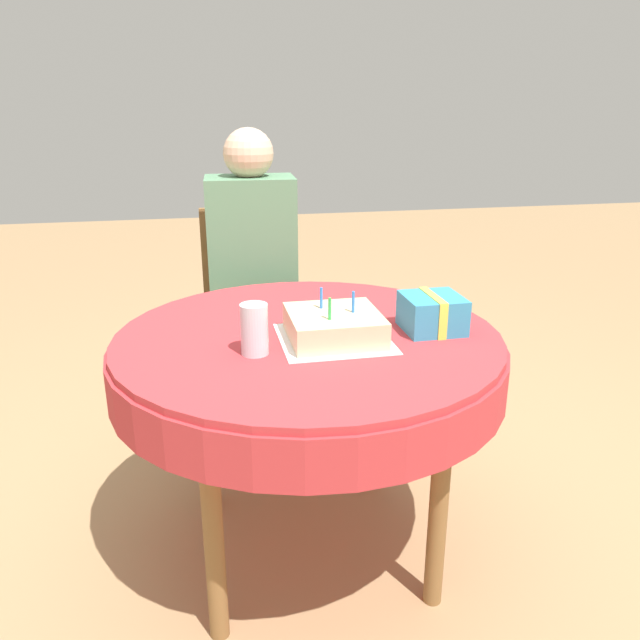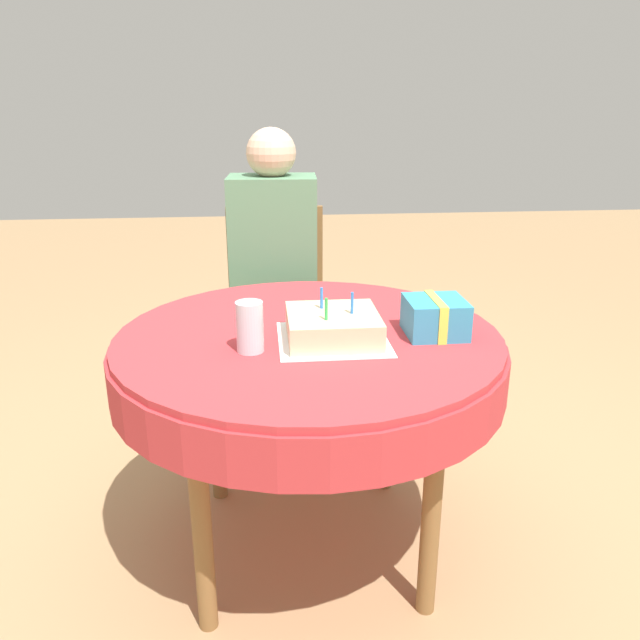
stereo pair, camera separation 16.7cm
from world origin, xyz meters
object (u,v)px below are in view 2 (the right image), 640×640
drinking_glass (250,327)px  gift_box (435,317)px  person (274,260)px  birthday_cake (333,326)px  chair (276,309)px

drinking_glass → gift_box: bearing=8.5°
person → drinking_glass: 0.87m
birthday_cake → gift_box: birthday_cake is taller
birthday_cake → gift_box: (0.28, 0.01, 0.01)m
person → drinking_glass: (-0.08, -0.86, 0.04)m
birthday_cake → gift_box: 0.28m
person → chair: bearing=90.0°
drinking_glass → gift_box: drinking_glass is taller
chair → drinking_glass: size_ratio=6.89×
drinking_glass → birthday_cake: bearing=15.4°
birthday_cake → gift_box: size_ratio=1.47×
birthday_cake → drinking_glass: (-0.22, -0.06, 0.03)m
chair → person: (-0.01, -0.09, 0.23)m
person → drinking_glass: person is taller
chair → gift_box: 1.01m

